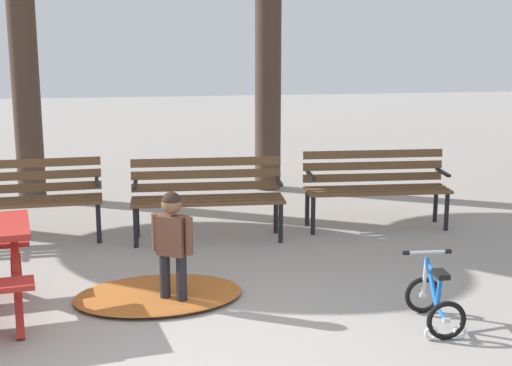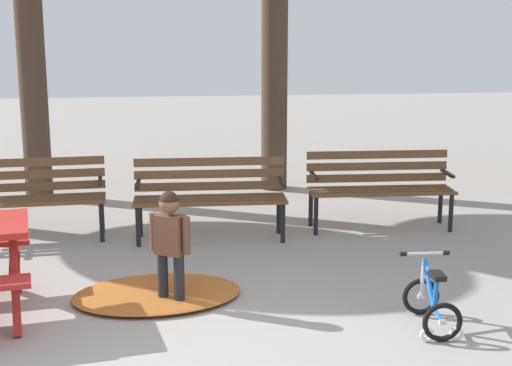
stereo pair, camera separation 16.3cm
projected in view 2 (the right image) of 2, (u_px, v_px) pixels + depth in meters
park_bench_far_left at (28, 192)px, 7.97m from camera, size 1.63×0.57×0.85m
park_bench_left at (210, 191)px, 8.00m from camera, size 1.61×0.49×0.85m
park_bench_right at (379, 183)px, 8.42m from camera, size 1.61×0.50×0.85m
child_standing at (170, 240)px, 6.10m from camera, size 0.33×0.26×0.96m
kids_bicycle at (432, 303)px, 5.73m from camera, size 0.39×0.57×0.54m
leaf_pile at (157, 293)px, 6.38m from camera, size 1.52×1.14×0.07m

